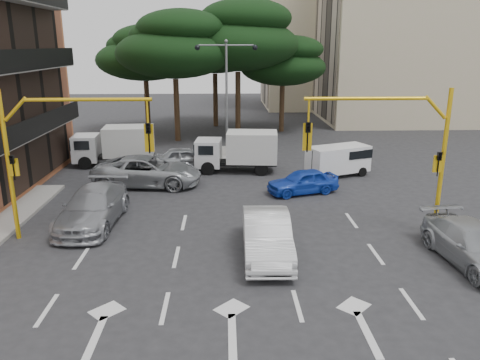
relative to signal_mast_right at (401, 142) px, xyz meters
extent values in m
plane|color=#28282B|center=(-6.80, -1.99, -3.88)|extent=(120.00, 120.00, 0.00)
cube|color=gray|center=(-6.80, 14.01, -3.81)|extent=(1.40, 6.00, 0.15)
cube|color=black|center=(-17.24, 6.01, 2.12)|extent=(0.12, 14.72, 11.20)
cube|color=beige|center=(13.20, 30.01, 5.12)|extent=(20.00, 12.00, 18.00)
cube|color=black|center=(3.14, 30.01, 4.62)|extent=(0.12, 11.04, 16.20)
cube|color=beige|center=(6.20, 42.01, 4.12)|extent=(16.00, 12.00, 16.00)
cube|color=black|center=(-1.86, 42.01, 3.62)|extent=(0.12, 11.04, 14.20)
cylinder|color=#382616|center=(-10.80, 20.01, -1.41)|extent=(0.44, 0.44, 4.95)
ellipsoid|color=black|center=(-10.80, 20.01, 3.05)|extent=(9.15, 9.15, 3.87)
ellipsoid|color=black|center=(-10.20, 19.61, 4.92)|extent=(6.86, 6.86, 2.86)
ellipsoid|color=black|center=(-11.30, 20.31, 4.37)|extent=(6.07, 6.07, 2.64)
cylinder|color=#382616|center=(-5.80, 22.01, -1.18)|extent=(0.44, 0.44, 5.40)
ellipsoid|color=black|center=(-5.80, 22.01, 3.68)|extent=(9.98, 9.98, 4.22)
ellipsoid|color=black|center=(-5.20, 21.61, 5.72)|extent=(7.49, 7.49, 3.12)
ellipsoid|color=black|center=(-6.30, 22.31, 5.12)|extent=(6.62, 6.62, 2.88)
cylinder|color=#382616|center=(-13.80, 24.01, -1.63)|extent=(0.44, 0.44, 4.50)
ellipsoid|color=black|center=(-13.80, 24.01, 2.42)|extent=(8.32, 8.32, 3.52)
ellipsoid|color=black|center=(-13.20, 23.61, 4.12)|extent=(6.24, 6.24, 2.60)
ellipsoid|color=black|center=(-14.30, 24.31, 3.62)|extent=(5.52, 5.52, 2.40)
cylinder|color=#382616|center=(-1.80, 24.01, -1.86)|extent=(0.44, 0.44, 4.05)
ellipsoid|color=black|center=(-1.80, 24.01, 1.79)|extent=(7.49, 7.49, 3.17)
ellipsoid|color=black|center=(-1.20, 23.61, 3.32)|extent=(5.62, 5.62, 2.34)
ellipsoid|color=black|center=(-2.30, 24.31, 2.87)|extent=(4.97, 4.97, 2.16)
cylinder|color=#382616|center=(-7.80, 27.01, -1.41)|extent=(0.44, 0.44, 4.95)
ellipsoid|color=black|center=(-7.80, 27.01, 3.05)|extent=(9.15, 9.15, 3.87)
ellipsoid|color=black|center=(-7.20, 26.61, 4.92)|extent=(6.86, 6.86, 2.86)
ellipsoid|color=black|center=(-8.30, 27.31, 4.37)|extent=(6.07, 6.07, 2.64)
cylinder|color=yellow|center=(1.80, 0.01, -0.88)|extent=(0.18, 0.18, 6.00)
cylinder|color=yellow|center=(1.25, 0.01, 1.37)|extent=(0.95, 0.14, 0.95)
cylinder|color=yellow|center=(-1.50, 0.01, 1.72)|extent=(4.80, 0.14, 0.14)
cylinder|color=yellow|center=(-3.70, 0.01, 1.27)|extent=(0.08, 0.08, 0.90)
imported|color=black|center=(-3.70, 0.01, 0.22)|extent=(0.20, 0.24, 1.20)
cube|color=yellow|center=(-3.70, 0.09, 0.22)|extent=(0.36, 0.06, 1.10)
imported|color=black|center=(1.58, -0.14, -0.88)|extent=(0.16, 0.20, 1.00)
cube|color=yellow|center=(1.58, -0.04, -0.88)|extent=(0.35, 0.08, 0.70)
cylinder|color=yellow|center=(-15.40, 0.01, -0.88)|extent=(0.18, 0.18, 6.00)
cylinder|color=yellow|center=(-14.85, 0.01, 1.37)|extent=(0.95, 0.14, 0.95)
cylinder|color=yellow|center=(-12.10, 0.01, 1.72)|extent=(4.80, 0.14, 0.14)
cylinder|color=yellow|center=(-9.90, 0.01, 1.27)|extent=(0.08, 0.08, 0.90)
imported|color=black|center=(-9.90, 0.01, 0.22)|extent=(0.20, 0.24, 1.20)
cube|color=yellow|center=(-9.90, 0.09, 0.22)|extent=(0.36, 0.06, 1.10)
imported|color=black|center=(-15.18, -0.14, -0.88)|extent=(0.16, 0.20, 1.00)
cube|color=yellow|center=(-15.18, -0.04, -0.88)|extent=(0.35, 0.08, 0.70)
cylinder|color=slate|center=(-6.80, 14.01, 0.02)|extent=(0.16, 0.16, 7.50)
cylinder|color=slate|center=(-7.70, 14.01, 3.67)|extent=(1.80, 0.10, 0.10)
sphere|color=black|center=(-8.70, 14.01, 3.52)|extent=(0.36, 0.36, 0.36)
cylinder|color=slate|center=(-5.90, 14.01, 3.67)|extent=(1.80, 0.10, 0.10)
sphere|color=black|center=(-4.90, 14.01, 3.52)|extent=(0.36, 0.36, 0.36)
sphere|color=slate|center=(-6.80, 14.01, 3.92)|extent=(0.24, 0.24, 0.24)
imported|color=silver|center=(-5.43, -1.95, -3.08)|extent=(1.78, 4.89, 1.60)
imported|color=#163CB8|center=(-2.86, 5.58, -3.24)|extent=(4.06, 2.57, 1.29)
imported|color=#999BA0|center=(-12.73, 1.45, -3.09)|extent=(2.48, 5.57, 1.59)
imported|color=#A1A5A9|center=(-11.26, 7.29, -3.06)|extent=(6.17, 3.28, 1.65)
imported|color=#A7ABAF|center=(-9.43, 11.01, -3.21)|extent=(4.13, 2.07, 1.35)
imported|color=#9DA1A5|center=(1.90, -2.88, -3.17)|extent=(2.46, 5.10, 1.43)
camera|label=1|loc=(-6.96, -17.95, 3.72)|focal=35.00mm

